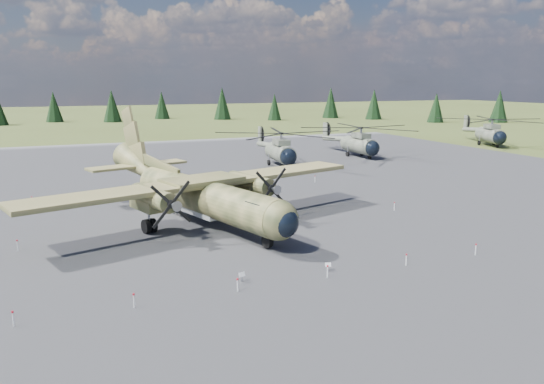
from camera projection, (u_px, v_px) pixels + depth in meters
name	position (u px, v px, depth m)	size (l,w,h in m)	color
ground	(232.00, 228.00, 45.10)	(500.00, 500.00, 0.00)	#495626
apron	(201.00, 204.00, 54.16)	(120.00, 120.00, 0.04)	slate
transport_plane	(196.00, 189.00, 46.49)	(31.03, 27.68, 10.37)	#373E21
helicopter_near	(280.00, 142.00, 77.44)	(21.61, 24.11, 5.01)	slate
helicopter_mid	(359.00, 136.00, 86.94)	(19.98, 23.40, 5.00)	slate
helicopter_far	(491.00, 127.00, 102.12)	(26.51, 26.51, 5.26)	slate
info_placard_left	(242.00, 275.00, 32.85)	(0.44, 0.28, 0.65)	gray
info_placard_right	(328.00, 266.00, 34.70)	(0.41, 0.26, 0.60)	gray
barrier_fence	(227.00, 223.00, 44.76)	(33.12, 29.62, 0.85)	white
treeline	(336.00, 164.00, 48.38)	(286.55, 285.93, 10.95)	black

